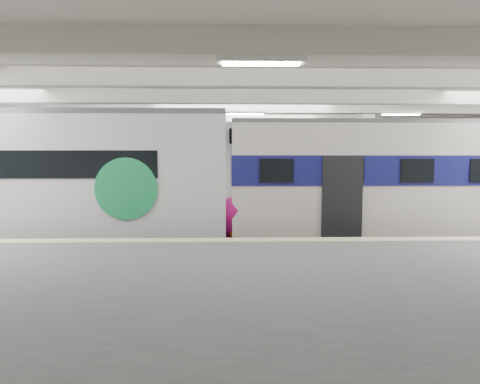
{
  "coord_description": "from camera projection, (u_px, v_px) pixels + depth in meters",
  "views": [
    {
      "loc": [
        -0.57,
        -13.38,
        3.16
      ],
      "look_at": [
        -0.2,
        1.0,
        2.0
      ],
      "focal_mm": 30.0,
      "sensor_mm": 36.0,
      "label": 1
    }
  ],
  "objects": [
    {
      "name": "station_hall",
      "position": [
        250.0,
        157.0,
        11.61
      ],
      "size": [
        36.0,
        24.0,
        5.75
      ],
      "color": "black",
      "rests_on": "ground"
    },
    {
      "name": "modern_emu",
      "position": [
        64.0,
        185.0,
        13.26
      ],
      "size": [
        14.73,
        3.04,
        4.71
      ],
      "color": "silver",
      "rests_on": "ground"
    },
    {
      "name": "older_rer",
      "position": [
        426.0,
        185.0,
        13.57
      ],
      "size": [
        13.4,
        2.96,
        4.42
      ],
      "color": "silver",
      "rests_on": "ground"
    },
    {
      "name": "far_train",
      "position": [
        71.0,
        174.0,
        18.68
      ],
      "size": [
        15.45,
        3.56,
        4.85
      ],
      "rotation": [
        0.0,
        0.0,
        0.03
      ],
      "color": "silver",
      "rests_on": "ground"
    }
  ]
}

